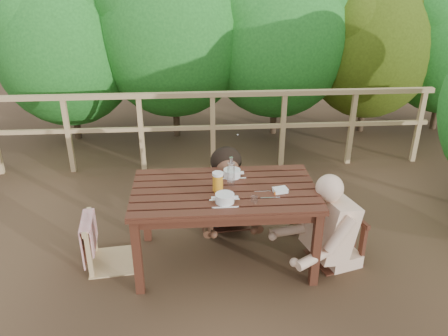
{
  "coord_description": "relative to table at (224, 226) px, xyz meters",
  "views": [
    {
      "loc": [
        -0.24,
        -3.3,
        2.49
      ],
      "look_at": [
        0.0,
        0.05,
        0.9
      ],
      "focal_mm": 35.69,
      "sensor_mm": 36.0,
      "label": 1
    }
  ],
  "objects": [
    {
      "name": "chair_left",
      "position": [
        -0.99,
        0.04,
        0.08
      ],
      "size": [
        0.48,
        0.48,
        0.88
      ],
      "primitive_type": "cube",
      "rotation": [
        0.0,
        0.0,
        1.68
      ],
      "color": "tan",
      "rests_on": "ground"
    },
    {
      "name": "woman",
      "position": [
        0.04,
        0.69,
        0.31
      ],
      "size": [
        0.6,
        0.71,
        1.35
      ],
      "primitive_type": null,
      "rotation": [
        0.0,
        0.0,
        3.23
      ],
      "color": "black",
      "rests_on": "ground"
    },
    {
      "name": "soup_far",
      "position": [
        0.08,
        0.22,
        0.4
      ],
      "size": [
        0.25,
        0.25,
        0.08
      ],
      "primitive_type": "cylinder",
      "color": "white",
      "rests_on": "table"
    },
    {
      "name": "beer_glass",
      "position": [
        -0.06,
        -0.02,
        0.45
      ],
      "size": [
        0.09,
        0.09,
        0.18
      ],
      "primitive_type": "cylinder",
      "color": "orange",
      "rests_on": "table"
    },
    {
      "name": "table",
      "position": [
        0.0,
        0.0,
        0.0
      ],
      "size": [
        1.55,
        0.87,
        0.72
      ],
      "primitive_type": "cube",
      "color": "#3B1C12",
      "rests_on": "ground"
    },
    {
      "name": "chair_far",
      "position": [
        0.04,
        0.67,
        0.12
      ],
      "size": [
        0.52,
        0.52,
        0.96
      ],
      "primitive_type": "cube",
      "rotation": [
        0.0,
        0.0,
        0.09
      ],
      "color": "#3B1C12",
      "rests_on": "ground"
    },
    {
      "name": "ground",
      "position": [
        0.0,
        0.0,
        -0.36
      ],
      "size": [
        60.0,
        60.0,
        0.0
      ],
      "primitive_type": "plane",
      "color": "brown",
      "rests_on": "ground"
    },
    {
      "name": "tumbler",
      "position": [
        0.22,
        -0.25,
        0.39
      ],
      "size": [
        0.06,
        0.06,
        0.07
      ],
      "primitive_type": "cylinder",
      "color": "silver",
      "rests_on": "table"
    },
    {
      "name": "soup_near",
      "position": [
        -0.01,
        -0.23,
        0.4
      ],
      "size": [
        0.26,
        0.26,
        0.09
      ],
      "primitive_type": "cylinder",
      "color": "white",
      "rests_on": "table"
    },
    {
      "name": "chair_right",
      "position": [
        0.99,
        -0.06,
        0.05
      ],
      "size": [
        0.5,
        0.5,
        0.82
      ],
      "primitive_type": "cube",
      "rotation": [
        0.0,
        0.0,
        -1.29
      ],
      "color": "#3B1C12",
      "rests_on": "ground"
    },
    {
      "name": "hedge_row",
      "position": [
        0.4,
        3.2,
        1.54
      ],
      "size": [
        6.6,
        1.6,
        3.8
      ],
      "primitive_type": null,
      "color": "#216A21",
      "rests_on": "ground"
    },
    {
      "name": "butter_tub",
      "position": [
        0.46,
        -0.1,
        0.38
      ],
      "size": [
        0.13,
        0.11,
        0.05
      ],
      "primitive_type": "cube",
      "rotation": [
        0.0,
        0.0,
        0.21
      ],
      "color": "white",
      "rests_on": "table"
    },
    {
      "name": "railing",
      "position": [
        0.0,
        2.0,
        0.15
      ],
      "size": [
        5.6,
        0.1,
        1.01
      ],
      "primitive_type": "cube",
      "color": "tan",
      "rests_on": "ground"
    },
    {
      "name": "bottle",
      "position": [
        0.06,
        0.06,
        0.49
      ],
      "size": [
        0.07,
        0.07,
        0.27
      ],
      "primitive_type": "cylinder",
      "color": "white",
      "rests_on": "table"
    },
    {
      "name": "diner_right",
      "position": [
        1.02,
        -0.06,
        0.36
      ],
      "size": [
        0.84,
        0.75,
        1.43
      ],
      "primitive_type": null,
      "rotation": [
        0.0,
        0.0,
        1.85
      ],
      "color": "beige",
      "rests_on": "ground"
    }
  ]
}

